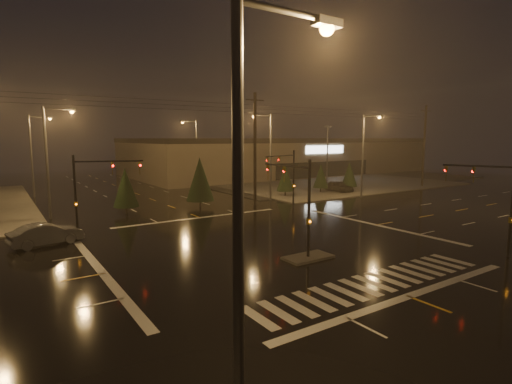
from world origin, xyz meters
The scene contains 27 objects.
ground centered at (0.00, 0.00, 0.00)m, with size 140.00×140.00×0.00m, color black.
sidewalk_ne centered at (30.00, 30.00, 0.06)m, with size 36.00×36.00×0.12m, color #403E39.
median_island centered at (0.00, -4.00, 0.07)m, with size 3.00×1.60×0.15m, color #403E39.
crosswalk centered at (0.00, -9.00, 0.01)m, with size 15.00×2.60×0.01m, color beige.
stop_bar_near centered at (0.00, -11.00, 0.01)m, with size 16.00×0.50×0.01m, color beige.
stop_bar_far centered at (0.00, 11.00, 0.01)m, with size 16.00×0.50×0.01m, color beige.
parking_lot centered at (35.00, 28.00, 0.04)m, with size 50.00×24.00×0.08m, color black.
retail_building centered at (35.00, 45.99, 3.84)m, with size 60.20×28.30×7.20m.
signal_mast_median centered at (0.00, -3.07, 3.75)m, with size 0.25×4.59×6.00m.
signal_mast_ne centered at (9.50, 10.14, 3.79)m, with size 4.84×1.86×6.00m.
signal_mast_nw centered at (-9.50, 10.14, 3.79)m, with size 4.84×1.86×6.00m.
signal_mast_se centered at (10.23, -9.75, 3.71)m, with size 1.55×3.87×6.00m.
streetlight_0 centered at (-11.18, -15.00, 5.80)m, with size 2.77×0.32×10.00m.
streetlight_1 centered at (-11.18, 18.00, 5.80)m, with size 2.77×0.32×10.00m.
streetlight_2 centered at (-11.18, 34.00, 5.80)m, with size 2.77×0.32×10.00m.
streetlight_3 centered at (11.18, 16.00, 5.80)m, with size 2.77×0.32×10.00m.
streetlight_4 centered at (11.18, 36.00, 5.80)m, with size 2.77×0.32×10.00m.
streetlight_6 centered at (22.00, 11.18, 5.80)m, with size 0.32×2.77×10.00m.
utility_pole_1 centered at (8.00, 14.00, 6.13)m, with size 2.20×0.32×12.00m.
utility_pole_2 centered at (38.00, 14.00, 6.13)m, with size 2.20×0.32×12.00m.
conifer_0 centered at (14.79, 17.43, 2.36)m, with size 2.13×2.13×4.03m.
conifer_1 centered at (20.70, 17.39, 2.28)m, with size 2.03×2.03×3.87m.
conifer_2 centered at (25.02, 16.40, 2.39)m, with size 2.16×2.16×4.08m.
conifer_3 centered at (-5.07, 16.70, 2.57)m, with size 2.39×2.39×4.44m.
conifer_4 centered at (2.54, 16.24, 2.98)m, with size 2.92×2.92×5.26m.
car_parked centered at (23.39, 16.82, 0.77)m, with size 1.83×4.55×1.55m, color black.
car_crossing centered at (-12.86, 8.18, 0.76)m, with size 1.61×4.61×1.52m, color #575A5F.
Camera 1 is at (-15.55, -21.77, 7.24)m, focal length 28.00 mm.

